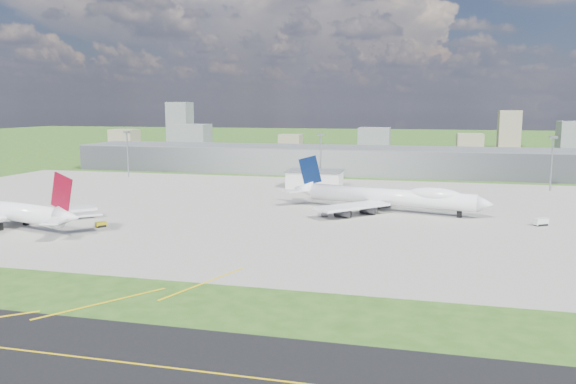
% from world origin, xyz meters
% --- Properties ---
extents(ground, '(1400.00, 1400.00, 0.00)m').
position_xyz_m(ground, '(0.00, 150.00, 0.00)').
color(ground, '#2B4F18').
rests_on(ground, ground).
extents(apron, '(360.00, 190.00, 0.08)m').
position_xyz_m(apron, '(10.00, 40.00, 0.04)').
color(apron, gray).
rests_on(apron, ground).
extents(terminal, '(300.00, 42.00, 15.00)m').
position_xyz_m(terminal, '(0.00, 165.00, 7.50)').
color(terminal, slate).
rests_on(terminal, ground).
extents(ops_building, '(26.00, 16.00, 8.00)m').
position_xyz_m(ops_building, '(10.00, 100.00, 4.00)').
color(ops_building, silver).
rests_on(ops_building, ground).
extents(mast_west, '(3.50, 2.00, 25.90)m').
position_xyz_m(mast_west, '(-100.00, 115.00, 17.71)').
color(mast_west, gray).
rests_on(mast_west, ground).
extents(mast_center, '(3.50, 2.00, 25.90)m').
position_xyz_m(mast_center, '(10.00, 115.00, 17.71)').
color(mast_center, gray).
rests_on(mast_center, ground).
extents(mast_east, '(3.50, 2.00, 25.90)m').
position_xyz_m(mast_east, '(120.00, 115.00, 17.71)').
color(mast_east, gray).
rests_on(mast_east, ground).
extents(airliner_red_twin, '(70.84, 54.09, 19.80)m').
position_xyz_m(airliner_red_twin, '(-71.31, -14.32, 5.27)').
color(airliner_red_twin, white).
rests_on(airliner_red_twin, ground).
extents(airliner_blue_quad, '(76.39, 58.94, 20.18)m').
position_xyz_m(airliner_blue_quad, '(49.94, 43.28, 5.61)').
color(airliner_blue_quad, white).
rests_on(airliner_blue_quad, ground).
extents(tug_yellow, '(3.50, 3.84, 1.69)m').
position_xyz_m(tug_yellow, '(-40.76, -7.51, 0.89)').
color(tug_yellow, gold).
rests_on(tug_yellow, ground).
extents(van_white_near, '(3.10, 5.18, 2.48)m').
position_xyz_m(van_white_near, '(27.34, 29.82, 1.25)').
color(van_white_near, silver).
rests_on(van_white_near, ground).
extents(van_white_far, '(5.28, 4.49, 2.49)m').
position_xyz_m(van_white_far, '(100.54, 29.47, 1.26)').
color(van_white_far, silver).
rests_on(van_white_far, ground).
extents(bldg_far_w, '(24.00, 20.00, 18.00)m').
position_xyz_m(bldg_far_w, '(-220.00, 320.00, 9.00)').
color(bldg_far_w, gray).
rests_on(bldg_far_w, ground).
extents(bldg_w, '(28.00, 22.00, 24.00)m').
position_xyz_m(bldg_w, '(-140.00, 300.00, 12.00)').
color(bldg_w, slate).
rests_on(bldg_w, ground).
extents(bldg_cw, '(20.00, 18.00, 14.00)m').
position_xyz_m(bldg_cw, '(-60.00, 340.00, 7.00)').
color(bldg_cw, gray).
rests_on(bldg_cw, ground).
extents(bldg_c, '(26.00, 20.00, 22.00)m').
position_xyz_m(bldg_c, '(20.00, 310.00, 11.00)').
color(bldg_c, slate).
rests_on(bldg_c, ground).
extents(bldg_ce, '(22.00, 24.00, 16.00)m').
position_xyz_m(bldg_ce, '(100.00, 350.00, 8.00)').
color(bldg_ce, gray).
rests_on(bldg_ce, ground).
extents(bldg_tall_w, '(22.00, 20.00, 44.00)m').
position_xyz_m(bldg_tall_w, '(-180.00, 360.00, 22.00)').
color(bldg_tall_w, slate).
rests_on(bldg_tall_w, ground).
extents(bldg_tall_e, '(20.00, 18.00, 36.00)m').
position_xyz_m(bldg_tall_e, '(140.00, 410.00, 18.00)').
color(bldg_tall_e, gray).
rests_on(bldg_tall_e, ground).
extents(tree_far_w, '(7.20, 7.20, 8.80)m').
position_xyz_m(tree_far_w, '(-200.00, 270.00, 5.18)').
color(tree_far_w, '#382314').
rests_on(tree_far_w, ground).
extents(tree_w, '(6.75, 6.75, 8.25)m').
position_xyz_m(tree_w, '(-110.00, 265.00, 4.86)').
color(tree_w, '#382314').
rests_on(tree_w, ground).
extents(tree_c, '(8.10, 8.10, 9.90)m').
position_xyz_m(tree_c, '(-20.00, 280.00, 5.84)').
color(tree_c, '#382314').
rests_on(tree_c, ground).
extents(tree_e, '(7.65, 7.65, 9.35)m').
position_xyz_m(tree_e, '(70.00, 275.00, 5.51)').
color(tree_e, '#382314').
rests_on(tree_e, ground).
extents(tree_far_e, '(6.30, 6.30, 7.70)m').
position_xyz_m(tree_far_e, '(160.00, 285.00, 4.53)').
color(tree_far_e, '#382314').
rests_on(tree_far_e, ground).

